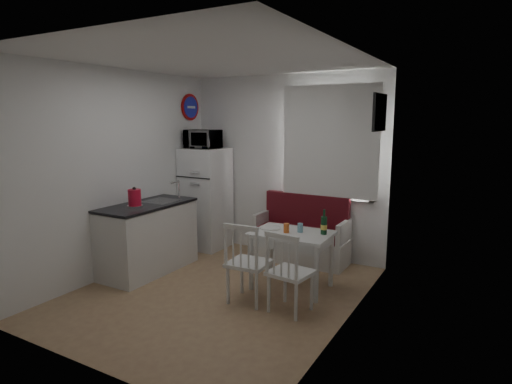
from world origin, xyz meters
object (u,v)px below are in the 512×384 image
chair_right (287,264)px  bench (302,239)px  fridge (206,198)px  kettle (135,198)px  chair_left (244,255)px  kitchen_counter (148,237)px  wine_bottle (324,222)px  microwave (203,139)px  dining_table (292,239)px

chair_right → bench: bearing=115.7°
fridge → chair_right: bearing=-35.7°
chair_right → kettle: 2.13m
chair_left → fridge: bearing=133.0°
bench → fridge: bearing=-176.0°
kitchen_counter → wine_bottle: kitchen_counter is taller
bench → microwave: (-1.56, -0.16, 1.37)m
fridge → wine_bottle: size_ratio=5.29×
dining_table → kettle: (-1.82, -0.65, 0.42)m
fridge → kettle: (0.03, -1.50, 0.26)m
bench → kettle: size_ratio=5.22×
kettle → wine_bottle: size_ratio=0.86×
chair_left → kettle: (-1.57, 0.01, 0.47)m
kitchen_counter → fridge: 1.28m
microwave → wine_bottle: microwave is taller
chair_right → microwave: (-2.10, 1.46, 1.14)m
kettle → dining_table: bearing=19.7°
chair_right → wine_bottle: wine_bottle is taller
bench → chair_left: bearing=-88.6°
fridge → kettle: 1.52m
kitchen_counter → fridge: size_ratio=0.86×
fridge → microwave: size_ratio=3.09×
bench → kettle: 2.34m
chair_left → wine_bottle: (0.60, 0.76, 0.27)m
dining_table → chair_right: bearing=-71.3°
microwave → kettle: (0.03, -1.45, -0.65)m
fridge → microwave: (0.00, -0.05, 0.91)m
microwave → kitchen_counter: bearing=-90.9°
kitchen_counter → kettle: 0.63m
kettle → kitchen_counter: bearing=100.9°
bench → dining_table: size_ratio=1.40×
fridge → microwave: microwave is taller
kitchen_counter → wine_bottle: bearing=12.6°
chair_right → microwave: 2.80m
kitchen_counter → bench: kitchen_counter is taller
bench → microwave: bearing=-174.1°
microwave → wine_bottle: (2.20, -0.70, -0.85)m
bench → fridge: (-1.56, -0.11, 0.46)m
kitchen_counter → bench: 2.09m
microwave → kettle: microwave is taller
dining_table → chair_right: chair_right is taller
kettle → chair_right: bearing=-0.2°
bench → kitchen_counter: bearing=-139.4°
bench → dining_table: 1.04m
kitchen_counter → dining_table: bearing=11.9°
dining_table → microwave: microwave is taller
kitchen_counter → kettle: size_ratio=5.29×
wine_bottle → dining_table: bearing=-164.1°
fridge → wine_bottle: (2.20, -0.75, 0.06)m
kitchen_counter → bench: bearing=40.6°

